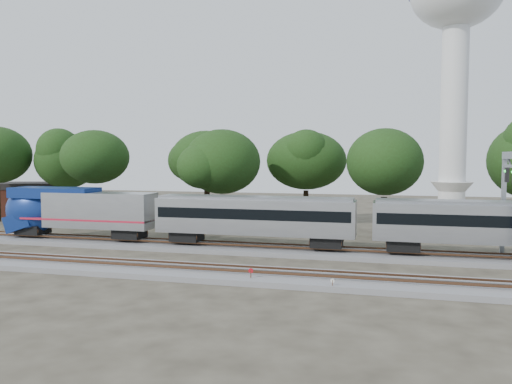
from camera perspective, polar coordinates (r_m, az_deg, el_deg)
ground at (r=41.93m, az=-6.96°, el=-8.00°), size 160.00×160.00×0.00m
track_far at (r=47.43m, az=-4.32°, el=-6.33°), size 160.00×5.00×0.73m
track_near at (r=38.28m, az=-9.16°, el=-8.87°), size 160.00×5.00×0.73m
switch_stand_red at (r=34.70m, az=-0.60°, el=-9.34°), size 0.35×0.07×1.09m
switch_stand_white at (r=33.15m, az=8.73°, el=-10.28°), size 0.27×0.08×0.86m
switch_lever at (r=35.19m, az=-1.24°, el=-10.06°), size 0.58×0.46×0.30m
water_tower at (r=95.87m, az=21.92°, el=18.03°), size 15.80×15.80×43.73m
brick_building at (r=82.45m, az=-24.03°, el=-0.69°), size 11.59×9.43×4.88m
tree_1 at (r=73.56m, az=-20.79°, el=3.35°), size 8.35×8.35×11.78m
tree_2 at (r=63.96m, az=-17.91°, el=3.81°), size 8.87×8.87×12.50m
tree_3 at (r=65.67m, az=-5.65°, el=3.71°), size 8.54×8.54×12.04m
tree_4 at (r=57.25m, az=-3.90°, el=3.45°), size 8.31×8.31×11.72m
tree_5 at (r=63.85m, az=5.76°, el=3.58°), size 8.40×8.40×11.85m
tree_6 at (r=55.16m, az=14.48°, el=3.33°), size 8.33×8.33×11.75m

